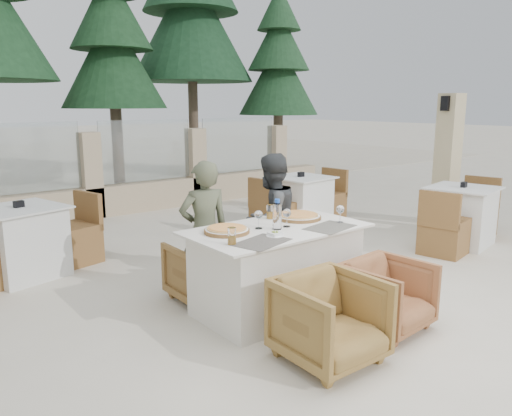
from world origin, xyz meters
TOP-DOWN VIEW (x-y plane):
  - ground at (0.00, 0.00)m, footprint 80.00×80.00m
  - perimeter_wall_far at (0.00, 4.80)m, footprint 10.00×0.34m
  - lantern_pillar at (4.20, 1.00)m, footprint 0.34×0.34m
  - pine_centre at (1.50, 7.20)m, footprint 2.20×2.20m
  - pine_mid_right at (3.80, 7.80)m, footprint 2.99×2.99m
  - pine_far_right at (5.50, 6.50)m, footprint 1.98×1.98m
  - dining_table at (-0.09, 0.05)m, footprint 1.60×0.90m
  - placemat_near_left at (-0.49, -0.23)m, footprint 0.51×0.41m
  - placemat_near_right at (0.29, -0.23)m, footprint 0.50×0.38m
  - pizza_left at (-0.54, 0.19)m, footprint 0.42×0.42m
  - pizza_right at (0.30, 0.20)m, footprint 0.55×0.55m
  - water_bottle at (-0.12, 0.01)m, footprint 0.10×0.10m
  - wine_glass_centre at (-0.24, 0.13)m, footprint 0.08×0.08m
  - wine_glass_near at (0.00, 0.03)m, footprint 0.09×0.09m
  - wine_glass_corner at (0.50, -0.16)m, footprint 0.10×0.10m
  - beer_glass_left at (-0.71, -0.13)m, footprint 0.08×0.08m
  - beer_glass_right at (0.09, 0.37)m, footprint 0.08×0.08m
  - olive_dish at (-0.29, -0.15)m, footprint 0.14×0.14m
  - armchair_far_left at (-0.46, 0.67)m, footprint 0.62×0.64m
  - armchair_far_right at (0.49, 0.74)m, footprint 0.71×0.72m
  - armchair_near_left at (-0.39, -0.89)m, footprint 0.69×0.71m
  - armchair_near_right at (0.38, -0.81)m, footprint 0.66×0.67m
  - diner_left at (-0.45, 0.68)m, footprint 0.54×0.41m
  - diner_right at (0.33, 0.63)m, footprint 0.74×0.62m
  - bg_table_a at (-1.65, 2.43)m, footprint 1.79×1.20m
  - bg_table_b at (2.25, 2.22)m, footprint 1.71×0.97m
  - bg_table_c at (3.26, 0.18)m, footprint 1.77×1.12m

SIDE VIEW (x-z plane):
  - ground at x=0.00m, z-range 0.00..0.00m
  - armchair_far_right at x=0.49m, z-range 0.00..0.55m
  - armchair_far_left at x=-0.46m, z-range 0.00..0.57m
  - armchair_near_right at x=0.38m, z-range 0.00..0.58m
  - armchair_near_left at x=-0.39m, z-range 0.00..0.63m
  - dining_table at x=-0.09m, z-range 0.00..0.77m
  - bg_table_a at x=-1.65m, z-range 0.00..0.77m
  - bg_table_b at x=2.25m, z-range 0.00..0.77m
  - bg_table_c at x=3.26m, z-range 0.00..0.77m
  - diner_left at x=-0.45m, z-range 0.00..1.34m
  - diner_right at x=0.33m, z-range 0.00..1.36m
  - placemat_near_left at x=-0.49m, z-range 0.77..0.77m
  - placemat_near_right at x=0.29m, z-range 0.77..0.77m
  - olive_dish at x=-0.29m, z-range 0.77..0.81m
  - pizza_left at x=-0.54m, z-range 0.77..0.82m
  - pizza_right at x=0.30m, z-range 0.77..0.83m
  - perimeter_wall_far at x=0.00m, z-range 0.00..1.60m
  - beer_glass_left at x=-0.71m, z-range 0.77..0.90m
  - beer_glass_right at x=0.09m, z-range 0.77..0.91m
  - wine_glass_centre at x=-0.24m, z-range 0.77..0.95m
  - wine_glass_near at x=0.00m, z-range 0.77..0.95m
  - wine_glass_corner at x=0.50m, z-range 0.77..0.95m
  - water_bottle at x=-0.12m, z-range 0.77..1.04m
  - lantern_pillar at x=4.20m, z-range 0.00..2.00m
  - pine_far_right at x=5.50m, z-range 0.00..4.50m
  - pine_centre at x=1.50m, z-range 0.00..5.00m
  - pine_mid_right at x=3.80m, z-range 0.00..6.80m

